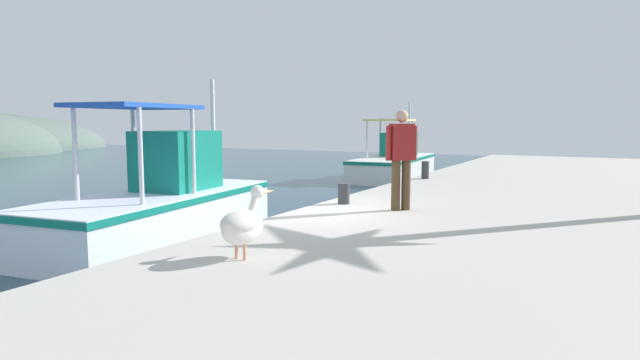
% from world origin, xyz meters
% --- Properties ---
extents(quay_pier, '(36.00, 10.00, 0.80)m').
position_xyz_m(quay_pier, '(0.00, -5.00, 0.40)').
color(quay_pier, '#BCB7AD').
rests_on(quay_pier, ground).
extents(fishing_boat_second, '(5.86, 2.80, 3.32)m').
position_xyz_m(fishing_boat_second, '(-0.48, 2.95, 0.73)').
color(fishing_boat_second, white).
rests_on(fishing_boat_second, ground).
extents(fishing_boat_third, '(6.52, 2.52, 3.22)m').
position_xyz_m(fishing_boat_third, '(13.05, 3.07, 0.66)').
color(fishing_boat_third, white).
rests_on(fishing_boat_third, ground).
extents(pelican, '(0.95, 0.39, 0.82)m').
position_xyz_m(pelican, '(-3.30, -1.22, 1.20)').
color(pelican, tan).
rests_on(pelican, quay_pier).
extents(fisherman_standing, '(0.46, 0.45, 1.77)m').
position_xyz_m(fisherman_standing, '(0.76, -1.65, 1.78)').
color(fisherman_standing, '#4C3823').
rests_on(fisherman_standing, quay_pier).
extents(mooring_bollard_second, '(0.22, 0.22, 0.39)m').
position_xyz_m(mooring_bollard_second, '(0.92, -0.45, 1.00)').
color(mooring_bollard_second, '#333338').
rests_on(mooring_bollard_second, quay_pier).
extents(mooring_bollard_third, '(0.21, 0.21, 0.48)m').
position_xyz_m(mooring_bollard_third, '(6.05, -0.45, 1.04)').
color(mooring_bollard_third, '#333338').
rests_on(mooring_bollard_third, quay_pier).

